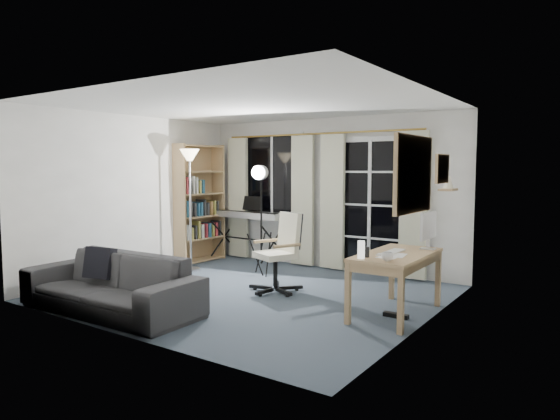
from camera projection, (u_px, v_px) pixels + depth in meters
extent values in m
cube|color=#3E4A5A|center=(252.00, 294.00, 6.43)|extent=(4.50, 4.00, 0.02)
cube|color=white|center=(273.00, 174.00, 8.52)|extent=(1.20, 0.06, 1.40)
cube|color=black|center=(272.00, 174.00, 8.49)|extent=(1.10, 0.02, 1.30)
cube|color=white|center=(272.00, 174.00, 8.49)|extent=(0.04, 0.03, 1.30)
cube|color=white|center=(371.00, 207.00, 7.55)|extent=(1.32, 0.06, 2.11)
cube|color=black|center=(352.00, 206.00, 7.69)|extent=(0.55, 0.02, 1.95)
cube|color=black|center=(389.00, 208.00, 7.35)|extent=(0.55, 0.02, 1.95)
cube|color=white|center=(370.00, 207.00, 7.51)|extent=(0.05, 0.04, 2.05)
cube|color=white|center=(369.00, 238.00, 7.55)|extent=(1.15, 0.03, 0.03)
cube|color=white|center=(370.00, 205.00, 7.51)|extent=(1.15, 0.03, 0.03)
cube|color=white|center=(370.00, 172.00, 7.47)|extent=(1.15, 0.03, 0.03)
cylinder|color=gold|center=(317.00, 134.00, 7.89)|extent=(3.50, 0.03, 0.03)
cube|color=beige|center=(238.00, 198.00, 8.87)|extent=(0.40, 0.07, 2.10)
cube|color=beige|center=(303.00, 201.00, 8.11)|extent=(0.40, 0.07, 2.10)
cube|color=beige|center=(332.00, 202.00, 7.80)|extent=(0.40, 0.07, 2.10)
cube|color=beige|center=(414.00, 205.00, 7.07)|extent=(0.40, 0.07, 2.10)
cube|color=#AA7D59|center=(179.00, 205.00, 8.18)|extent=(0.32, 0.05, 2.01)
cube|color=#AA7D59|center=(218.00, 202.00, 8.90)|extent=(0.32, 0.05, 2.01)
cube|color=#AA7D59|center=(193.00, 203.00, 8.63)|extent=(0.08, 0.90, 2.01)
cube|color=#AA7D59|center=(200.00, 259.00, 8.62)|extent=(0.37, 0.92, 0.03)
cube|color=#AA7D59|center=(200.00, 238.00, 8.59)|extent=(0.37, 0.92, 0.03)
cube|color=#AA7D59|center=(199.00, 216.00, 8.56)|extent=(0.37, 0.92, 0.03)
cube|color=#AA7D59|center=(199.00, 194.00, 8.52)|extent=(0.37, 0.92, 0.03)
cube|color=#AA7D59|center=(199.00, 172.00, 8.49)|extent=(0.37, 0.92, 0.03)
cube|color=#AA7D59|center=(198.00, 146.00, 8.46)|extent=(0.37, 0.92, 0.03)
cube|color=beige|center=(184.00, 232.00, 8.27)|extent=(0.23, 0.07, 0.26)
cube|color=#B0A649|center=(188.00, 233.00, 8.35)|extent=(0.23, 0.05, 0.20)
cube|color=#333333|center=(192.00, 232.00, 8.41)|extent=(0.23, 0.05, 0.23)
cube|color=#B0A649|center=(195.00, 230.00, 8.47)|extent=(0.23, 0.05, 0.30)
cube|color=beige|center=(199.00, 231.00, 8.54)|extent=(0.23, 0.06, 0.23)
cube|color=maroon|center=(203.00, 230.00, 8.61)|extent=(0.23, 0.05, 0.24)
cube|color=#2A5F80|center=(206.00, 230.00, 8.67)|extent=(0.23, 0.06, 0.24)
cube|color=#B0A649|center=(210.00, 230.00, 8.74)|extent=(0.23, 0.04, 0.23)
cube|color=maroon|center=(212.00, 229.00, 8.80)|extent=(0.23, 0.07, 0.24)
cube|color=#333333|center=(216.00, 228.00, 8.87)|extent=(0.23, 0.04, 0.26)
cube|color=#2A5F80|center=(184.00, 209.00, 8.24)|extent=(0.23, 0.04, 0.27)
cube|color=#333333|center=(187.00, 209.00, 8.30)|extent=(0.23, 0.07, 0.27)
cube|color=#333333|center=(191.00, 209.00, 8.38)|extent=(0.23, 0.05, 0.23)
cube|color=#2A5F80|center=(195.00, 210.00, 8.44)|extent=(0.23, 0.04, 0.22)
cube|color=#2A5F80|center=(198.00, 209.00, 8.49)|extent=(0.23, 0.05, 0.23)
cube|color=#333333|center=(201.00, 207.00, 8.55)|extent=(0.23, 0.04, 0.28)
cube|color=#333333|center=(204.00, 209.00, 8.61)|extent=(0.23, 0.06, 0.22)
cube|color=#A5743E|center=(208.00, 208.00, 8.68)|extent=(0.23, 0.05, 0.23)
cube|color=#B0A649|center=(211.00, 207.00, 8.74)|extent=(0.23, 0.04, 0.24)
cube|color=#333333|center=(214.00, 207.00, 8.80)|extent=(0.23, 0.04, 0.23)
cube|color=maroon|center=(183.00, 186.00, 8.20)|extent=(0.23, 0.05, 0.28)
cube|color=#333333|center=(187.00, 187.00, 8.27)|extent=(0.23, 0.04, 0.22)
cube|color=beige|center=(190.00, 185.00, 8.32)|extent=(0.23, 0.04, 0.30)
cube|color=beige|center=(193.00, 185.00, 8.38)|extent=(0.23, 0.05, 0.27)
cube|color=#B0A649|center=(196.00, 187.00, 8.44)|extent=(0.23, 0.04, 0.22)
cube|color=#2A5F80|center=(199.00, 187.00, 8.50)|extent=(0.23, 0.05, 0.23)
cylinder|color=#B2B2B7|center=(191.00, 269.00, 7.87)|extent=(0.31, 0.31, 0.03)
cylinder|color=#B2B2B7|center=(190.00, 213.00, 7.79)|extent=(0.03, 0.03, 1.76)
cone|color=#FFE5B2|center=(190.00, 155.00, 7.72)|extent=(0.33, 0.33, 0.18)
cylinder|color=black|center=(225.00, 236.00, 8.90)|extent=(0.06, 0.70, 0.63)
cylinder|color=black|center=(225.00, 236.00, 8.90)|extent=(0.06, 0.70, 0.63)
cylinder|color=black|center=(274.00, 242.00, 8.24)|extent=(0.06, 0.70, 0.63)
cylinder|color=black|center=(274.00, 242.00, 8.24)|extent=(0.06, 0.70, 0.63)
cylinder|color=black|center=(248.00, 239.00, 8.57)|extent=(1.11, 0.07, 0.03)
cube|color=silver|center=(248.00, 215.00, 8.54)|extent=(1.46, 0.43, 0.10)
cube|color=white|center=(245.00, 213.00, 8.46)|extent=(1.34, 0.21, 0.02)
cube|color=black|center=(246.00, 212.00, 8.50)|extent=(1.29, 0.14, 0.01)
cube|color=black|center=(252.00, 203.00, 8.61)|extent=(0.39, 0.10, 0.24)
cylinder|color=black|center=(268.00, 255.00, 7.45)|extent=(0.09, 0.26, 0.67)
cylinder|color=black|center=(260.00, 254.00, 7.60)|extent=(0.26, 0.09, 0.68)
cylinder|color=black|center=(256.00, 256.00, 7.41)|extent=(0.19, 0.20, 0.68)
cylinder|color=black|center=(261.00, 211.00, 7.43)|extent=(0.04, 0.04, 1.17)
cylinder|color=silver|center=(260.00, 173.00, 7.33)|extent=(0.25, 0.18, 0.22)
cylinder|color=white|center=(258.00, 173.00, 7.27)|extent=(0.19, 0.07, 0.19)
cube|color=black|center=(284.00, 292.00, 6.31)|extent=(0.30, 0.17, 0.04)
cylinder|color=black|center=(287.00, 295.00, 6.24)|extent=(0.06, 0.06, 0.05)
cube|color=black|center=(291.00, 288.00, 6.54)|extent=(0.24, 0.26, 0.04)
cylinder|color=black|center=(297.00, 289.00, 6.56)|extent=(0.06, 0.06, 0.05)
cube|color=black|center=(277.00, 285.00, 6.70)|extent=(0.20, 0.29, 0.04)
cylinder|color=black|center=(277.00, 285.00, 6.78)|extent=(0.06, 0.06, 0.05)
cube|color=black|center=(260.00, 287.00, 6.57)|extent=(0.31, 0.11, 0.04)
cylinder|color=black|center=(255.00, 288.00, 6.60)|extent=(0.06, 0.06, 0.05)
cube|color=black|center=(264.00, 292.00, 6.32)|extent=(0.08, 0.31, 0.04)
cylinder|color=black|center=(260.00, 294.00, 6.27)|extent=(0.06, 0.06, 0.05)
cylinder|color=black|center=(275.00, 271.00, 6.47)|extent=(0.08, 0.08, 0.39)
cube|color=white|center=(275.00, 255.00, 6.45)|extent=(0.59, 0.59, 0.08)
cube|color=white|center=(289.00, 232.00, 6.54)|extent=(0.44, 0.28, 0.51)
cube|color=black|center=(292.00, 230.00, 6.56)|extent=(0.41, 0.25, 0.47)
cylinder|color=#AA7D59|center=(267.00, 241.00, 6.66)|extent=(0.19, 0.37, 0.04)
cylinder|color=#AA7D59|center=(287.00, 246.00, 6.23)|extent=(0.19, 0.37, 0.04)
cube|color=tan|center=(396.00, 255.00, 5.43)|extent=(0.64, 1.28, 0.04)
cube|color=tan|center=(396.00, 261.00, 5.44)|extent=(0.61, 1.24, 0.09)
cube|color=tan|center=(348.00, 293.00, 5.12)|extent=(0.05, 0.05, 0.65)
cube|color=tan|center=(401.00, 302.00, 4.80)|extent=(0.05, 0.05, 0.65)
cube|color=tan|center=(392.00, 273.00, 6.11)|extent=(0.05, 0.05, 0.65)
cube|color=tan|center=(438.00, 279.00, 5.80)|extent=(0.05, 0.05, 0.65)
cube|color=silver|center=(428.00, 249.00, 5.69)|extent=(0.16, 0.11, 0.01)
cube|color=silver|center=(428.00, 238.00, 5.68)|extent=(0.04, 0.03, 0.20)
cube|color=silver|center=(428.00, 225.00, 5.66)|extent=(0.03, 0.49, 0.31)
cube|color=black|center=(427.00, 225.00, 5.67)|extent=(0.01, 0.46, 0.27)
cube|color=white|center=(394.00, 252.00, 5.48)|extent=(0.13, 0.38, 0.02)
cube|color=white|center=(380.00, 255.00, 5.28)|extent=(0.06, 0.09, 0.02)
cube|color=white|center=(395.00, 255.00, 5.28)|extent=(0.24, 0.30, 0.01)
cube|color=white|center=(386.00, 258.00, 5.15)|extent=(0.20, 0.15, 0.00)
cube|color=black|center=(367.00, 252.00, 5.17)|extent=(0.05, 0.04, 0.11)
cylinder|color=white|center=(361.00, 250.00, 5.10)|extent=(0.07, 0.07, 0.18)
cube|color=black|center=(396.00, 315.00, 5.38)|extent=(0.27, 0.07, 0.05)
imported|color=silver|center=(387.00, 256.00, 4.96)|extent=(0.11, 0.09, 0.11)
cube|color=#AA7D59|center=(414.00, 174.00, 4.76)|extent=(0.04, 0.94, 0.74)
cube|color=white|center=(412.00, 174.00, 4.77)|extent=(0.01, 0.84, 0.64)
cube|color=#AA7D59|center=(442.00, 169.00, 5.49)|extent=(0.03, 0.42, 0.32)
cube|color=#51A358|center=(441.00, 169.00, 5.50)|extent=(0.00, 0.36, 0.26)
cube|color=#AA7D59|center=(448.00, 190.00, 5.96)|extent=(0.16, 0.30, 0.02)
cone|color=white|center=(448.00, 182.00, 5.95)|extent=(0.12, 0.12, 0.15)
imported|color=#343437|center=(110.00, 274.00, 5.57)|extent=(2.20, 0.70, 0.85)
cube|color=black|center=(100.00, 263.00, 5.82)|extent=(0.40, 0.27, 0.39)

